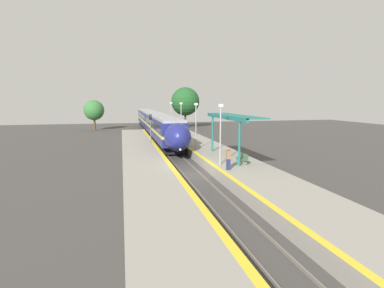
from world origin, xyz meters
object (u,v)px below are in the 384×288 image
(train, at_px, (154,122))
(lamppost_farthest, at_px, (171,115))
(lamppost_mid, at_px, (196,123))
(person_waiting, at_px, (229,158))
(lamppost_far, at_px, (181,118))
(platform_bench, at_px, (243,158))
(railway_signal, at_px, (151,128))
(lamppost_near, at_px, (220,130))

(train, bearing_deg, lamppost_farthest, -62.09)
(train, xyz_separation_m, lamppost_mid, (2.32, -21.15, 1.44))
(lamppost_mid, bearing_deg, person_waiting, -89.81)
(train, distance_m, lamppost_far, 13.06)
(lamppost_far, bearing_deg, platform_bench, -83.16)
(lamppost_farthest, bearing_deg, lamppost_mid, -90.00)
(train, distance_m, lamppost_farthest, 5.17)
(platform_bench, xyz_separation_m, person_waiting, (-1.98, -1.93, 0.44))
(railway_signal, relative_size, lamppost_mid, 0.89)
(lamppost_farthest, bearing_deg, lamppost_far, -90.00)
(lamppost_near, distance_m, lamppost_far, 16.76)
(person_waiting, bearing_deg, lamppost_mid, 90.19)
(railway_signal, bearing_deg, platform_bench, -65.23)
(train, bearing_deg, lamppost_far, -79.68)
(train, height_order, platform_bench, train)
(railway_signal, relative_size, lamppost_far, 0.89)
(train, distance_m, platform_bench, 29.87)
(train, xyz_separation_m, lamppost_far, (2.32, -12.77, 1.44))
(railway_signal, distance_m, lamppost_mid, 7.19)
(lamppost_mid, distance_m, lamppost_far, 8.38)
(train, distance_m, lamppost_near, 29.66)
(lamppost_mid, bearing_deg, lamppost_far, 90.00)
(person_waiting, bearing_deg, train, 94.29)
(person_waiting, relative_size, lamppost_far, 0.35)
(train, xyz_separation_m, lamppost_farthest, (2.32, -4.39, 1.44))
(platform_bench, bearing_deg, train, 98.35)
(person_waiting, height_order, lamppost_far, lamppost_far)
(person_waiting, bearing_deg, lamppost_far, 90.11)
(railway_signal, distance_m, lamppost_farthest, 12.08)
(person_waiting, relative_size, railway_signal, 0.39)
(lamppost_far, xyz_separation_m, lamppost_farthest, (0.00, 8.38, 0.00))
(railway_signal, xyz_separation_m, lamppost_near, (4.43, -13.95, 1.03))
(railway_signal, bearing_deg, lamppost_far, 32.37)
(person_waiting, bearing_deg, railway_signal, 105.70)
(person_waiting, xyz_separation_m, lamppost_near, (-0.03, 1.93, 1.99))
(train, height_order, lamppost_far, lamppost_far)
(train, relative_size, person_waiting, 27.65)
(lamppost_near, xyz_separation_m, lamppost_far, (0.00, 16.76, 0.00))
(person_waiting, distance_m, lamppost_farthest, 27.15)
(platform_bench, bearing_deg, railway_signal, 114.77)
(person_waiting, xyz_separation_m, lamppost_farthest, (-0.03, 27.07, 1.99))
(railway_signal, height_order, lamppost_far, lamppost_far)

